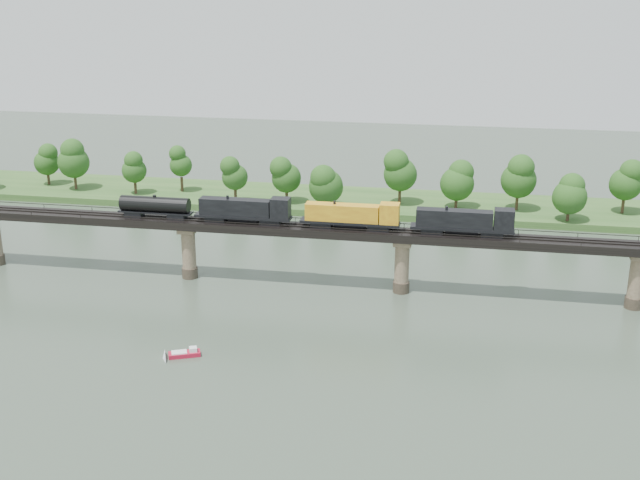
# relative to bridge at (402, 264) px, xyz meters

# --- Properties ---
(ground) EXTENTS (400.00, 400.00, 0.00)m
(ground) POSITION_rel_bridge_xyz_m (0.00, -30.00, -5.46)
(ground) COLOR #324033
(ground) RESTS_ON ground
(far_bank) EXTENTS (300.00, 24.00, 1.60)m
(far_bank) POSITION_rel_bridge_xyz_m (0.00, 55.00, -4.66)
(far_bank) COLOR #2F5321
(far_bank) RESTS_ON ground
(bridge) EXTENTS (236.00, 30.00, 11.50)m
(bridge) POSITION_rel_bridge_xyz_m (0.00, 0.00, 0.00)
(bridge) COLOR #473A2D
(bridge) RESTS_ON ground
(bridge_superstructure) EXTENTS (220.00, 4.90, 0.75)m
(bridge_superstructure) POSITION_rel_bridge_xyz_m (0.00, 0.00, 6.33)
(bridge_superstructure) COLOR black
(bridge_superstructure) RESTS_ON bridge
(far_treeline) EXTENTS (289.06, 17.54, 13.60)m
(far_treeline) POSITION_rel_bridge_xyz_m (-8.21, 50.52, 3.37)
(far_treeline) COLOR #382619
(far_treeline) RESTS_ON far_bank
(freight_train) EXTENTS (72.28, 2.82, 4.98)m
(freight_train) POSITION_rel_bridge_xyz_m (-15.90, -0.00, 8.42)
(freight_train) COLOR black
(freight_train) RESTS_ON bridge
(motorboat) EXTENTS (5.03, 3.44, 1.33)m
(motorboat) POSITION_rel_bridge_xyz_m (-29.79, -31.60, -5.00)
(motorboat) COLOR #AD132D
(motorboat) RESTS_ON ground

